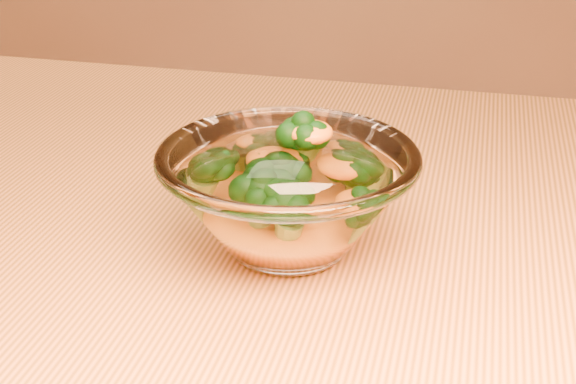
{
  "coord_description": "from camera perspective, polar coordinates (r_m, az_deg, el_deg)",
  "views": [
    {
      "loc": [
        0.23,
        -0.52,
        1.06
      ],
      "look_at": [
        0.11,
        -0.01,
        0.8
      ],
      "focal_mm": 50.0,
      "sensor_mm": 36.0,
      "label": 1
    }
  ],
  "objects": [
    {
      "name": "table",
      "position": [
        0.7,
        -8.73,
        -9.62
      ],
      "size": [
        1.2,
        0.8,
        0.75
      ],
      "color": "#CC793D",
      "rests_on": "ground"
    },
    {
      "name": "broccoli_heap",
      "position": [
        0.59,
        0.13,
        0.87
      ],
      "size": [
        0.14,
        0.11,
        0.08
      ],
      "color": "black",
      "rests_on": "cheese_sauce"
    },
    {
      "name": "cheese_sauce",
      "position": [
        0.6,
        0.0,
        -1.91
      ],
      "size": [
        0.1,
        0.1,
        0.03
      ],
      "primitive_type": "ellipsoid",
      "color": "orange",
      "rests_on": "glass_bowl"
    },
    {
      "name": "glass_bowl",
      "position": [
        0.59,
        0.0,
        -0.36
      ],
      "size": [
        0.19,
        0.19,
        0.09
      ],
      "color": "white",
      "rests_on": "table"
    }
  ]
}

